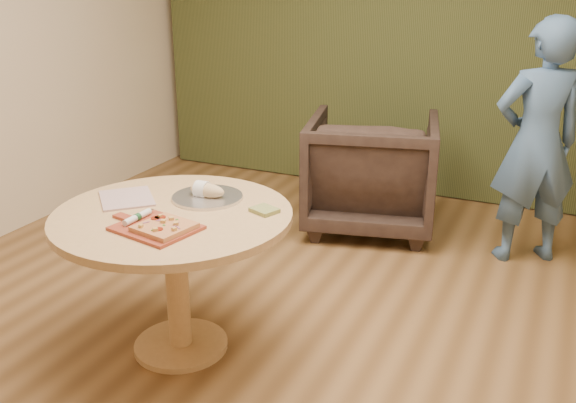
% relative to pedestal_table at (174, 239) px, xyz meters
% --- Properties ---
extents(room_shell, '(5.04, 6.04, 2.84)m').
position_rel_pedestal_table_xyz_m(room_shell, '(0.51, 0.01, 0.79)').
color(room_shell, brown).
rests_on(room_shell, ground).
extents(curtain, '(4.80, 0.14, 2.78)m').
position_rel_pedestal_table_xyz_m(curtain, '(0.51, 2.91, 0.79)').
color(curtain, '#303719').
rests_on(curtain, ground).
extents(pedestal_table, '(1.15, 1.15, 0.75)m').
position_rel_pedestal_table_xyz_m(pedestal_table, '(0.00, 0.00, 0.00)').
color(pedestal_table, tan).
rests_on(pedestal_table, ground).
extents(pizza_paddle, '(0.47, 0.35, 0.01)m').
position_rel_pedestal_table_xyz_m(pizza_paddle, '(0.05, -0.21, 0.15)').
color(pizza_paddle, '#983B26').
rests_on(pizza_paddle, pedestal_table).
extents(flatbread_pizza, '(0.26, 0.26, 0.04)m').
position_rel_pedestal_table_xyz_m(flatbread_pizza, '(0.11, -0.22, 0.17)').
color(flatbread_pizza, '#BD7E4A').
rests_on(flatbread_pizza, pizza_paddle).
extents(cutlery_roll, '(0.04, 0.20, 0.03)m').
position_rel_pedestal_table_xyz_m(cutlery_roll, '(-0.06, -0.18, 0.17)').
color(cutlery_roll, silver).
rests_on(cutlery_roll, pizza_paddle).
extents(newspaper, '(0.39, 0.39, 0.01)m').
position_rel_pedestal_table_xyz_m(newspaper, '(-0.31, 0.05, 0.15)').
color(newspaper, silver).
rests_on(newspaper, pedestal_table).
extents(serving_tray, '(0.36, 0.36, 0.02)m').
position_rel_pedestal_table_xyz_m(serving_tray, '(0.05, 0.23, 0.15)').
color(serving_tray, silver).
rests_on(serving_tray, pedestal_table).
extents(bread_roll, '(0.19, 0.09, 0.09)m').
position_rel_pedestal_table_xyz_m(bread_roll, '(0.04, 0.23, 0.18)').
color(bread_roll, tan).
rests_on(bread_roll, serving_tray).
extents(green_packet, '(0.15, 0.14, 0.02)m').
position_rel_pedestal_table_xyz_m(green_packet, '(0.40, 0.18, 0.15)').
color(green_packet, '#5E662E').
rests_on(green_packet, pedestal_table).
extents(armchair, '(1.08, 1.04, 0.94)m').
position_rel_pedestal_table_xyz_m(armchair, '(0.38, 1.97, -0.14)').
color(armchair, black).
rests_on(armchair, ground).
extents(person_standing, '(0.69, 0.62, 1.58)m').
position_rel_pedestal_table_xyz_m(person_standing, '(1.48, 1.88, 0.18)').
color(person_standing, '#40618B').
rests_on(person_standing, ground).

